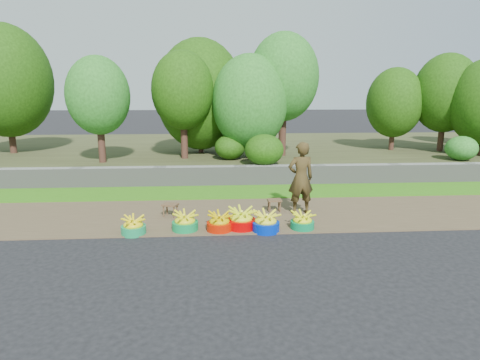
{
  "coord_description": "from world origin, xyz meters",
  "views": [
    {
      "loc": [
        -0.74,
        -6.89,
        2.51
      ],
      "look_at": [
        -0.19,
        1.3,
        0.75
      ],
      "focal_mm": 30.0,
      "sensor_mm": 36.0,
      "label": 1
    }
  ],
  "objects": [
    {
      "name": "basin_d",
      "position": [
        -0.23,
        0.34,
        0.18
      ],
      "size": [
        0.55,
        0.55,
        0.41
      ],
      "color": "#BA0001",
      "rests_on": "ground"
    },
    {
      "name": "dirt_shoulder",
      "position": [
        0.0,
        1.25,
        0.01
      ],
      "size": [
        80.0,
        2.5,
        0.02
      ],
      "primitive_type": "cube",
      "color": "brown",
      "rests_on": "ground"
    },
    {
      "name": "basin_e",
      "position": [
        0.22,
        0.18,
        0.17
      ],
      "size": [
        0.51,
        0.51,
        0.38
      ],
      "color": "#0023AB",
      "rests_on": "ground"
    },
    {
      "name": "stool_right",
      "position": [
        0.57,
        1.43,
        0.23
      ],
      "size": [
        0.31,
        0.24,
        0.26
      ],
      "rotation": [
        0.0,
        0.0,
        0.04
      ],
      "color": "brown",
      "rests_on": "dirt_shoulder"
    },
    {
      "name": "basin_f",
      "position": [
        0.92,
        0.26,
        0.15
      ],
      "size": [
        0.45,
        0.45,
        0.33
      ],
      "color": "#057941",
      "rests_on": "ground"
    },
    {
      "name": "grass_verge",
      "position": [
        0.0,
        3.25,
        0.02
      ],
      "size": [
        80.0,
        1.5,
        0.04
      ],
      "primitive_type": "cube",
      "color": "#347A13",
      "rests_on": "ground"
    },
    {
      "name": "basin_c",
      "position": [
        -0.64,
        0.26,
        0.16
      ],
      "size": [
        0.48,
        0.48,
        0.36
      ],
      "color": "#BB1802",
      "rests_on": "ground"
    },
    {
      "name": "vendor_woman",
      "position": [
        1.09,
        1.25,
        0.79
      ],
      "size": [
        0.6,
        0.43,
        1.53
      ],
      "primitive_type": "imported",
      "rotation": [
        0.0,
        0.0,
        3.27
      ],
      "color": "black",
      "rests_on": "dirt_shoulder"
    },
    {
      "name": "basin_a",
      "position": [
        -2.21,
        0.19,
        0.15
      ],
      "size": [
        0.45,
        0.45,
        0.33
      ],
      "color": "#15884D",
      "rests_on": "ground"
    },
    {
      "name": "retaining_wall",
      "position": [
        0.0,
        4.1,
        0.28
      ],
      "size": [
        80.0,
        0.35,
        0.55
      ],
      "primitive_type": "cube",
      "color": "gray",
      "rests_on": "ground"
    },
    {
      "name": "ground_plane",
      "position": [
        0.0,
        0.0,
        0.0
      ],
      "size": [
        120.0,
        120.0,
        0.0
      ],
      "primitive_type": "plane",
      "color": "black",
      "rests_on": "ground"
    },
    {
      "name": "earth_bank",
      "position": [
        0.0,
        9.0,
        0.25
      ],
      "size": [
        80.0,
        10.0,
        0.5
      ],
      "primitive_type": "cube",
      "color": "#3D4121",
      "rests_on": "ground"
    },
    {
      "name": "basin_b",
      "position": [
        -1.29,
        0.32,
        0.16
      ],
      "size": [
        0.49,
        0.49,
        0.36
      ],
      "color": "#0C813F",
      "rests_on": "ground"
    },
    {
      "name": "stool_left",
      "position": [
        -1.65,
        1.19,
        0.23
      ],
      "size": [
        0.37,
        0.32,
        0.27
      ],
      "rotation": [
        0.0,
        0.0,
        -0.34
      ],
      "color": "brown",
      "rests_on": "dirt_shoulder"
    },
    {
      "name": "vegetation",
      "position": [
        1.58,
        6.74,
        2.44
      ],
      "size": [
        30.03,
        6.02,
        4.34
      ],
      "color": "#3D241A",
      "rests_on": "earth_bank"
    }
  ]
}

